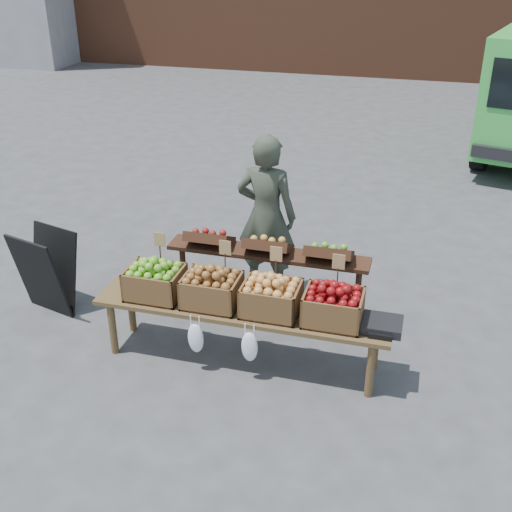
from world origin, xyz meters
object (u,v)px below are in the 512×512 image
(crate_russet_pears, at_px, (212,291))
(display_bench, at_px, (241,335))
(vendor, at_px, (266,216))
(back_table, at_px, (268,277))
(crate_golden_apples, at_px, (155,282))
(weighing_scale, at_px, (382,325))
(chalkboard_sign, at_px, (47,272))
(crate_green_apples, at_px, (333,308))
(crate_red_apples, at_px, (271,299))

(crate_russet_pears, bearing_deg, display_bench, 0.00)
(vendor, distance_m, back_table, 0.75)
(crate_golden_apples, relative_size, weighing_scale, 1.47)
(vendor, height_order, crate_russet_pears, vendor)
(crate_golden_apples, height_order, crate_russet_pears, same)
(chalkboard_sign, relative_size, weighing_scale, 2.67)
(chalkboard_sign, xyz_separation_m, weighing_scale, (3.44, -0.33, 0.16))
(back_table, bearing_deg, crate_green_apples, -43.21)
(vendor, relative_size, crate_russet_pears, 3.57)
(crate_green_apples, height_order, weighing_scale, crate_green_apples)
(back_table, xyz_separation_m, crate_golden_apples, (-0.88, -0.72, 0.19))
(crate_russet_pears, distance_m, crate_red_apples, 0.55)
(back_table, bearing_deg, display_bench, -94.65)
(chalkboard_sign, xyz_separation_m, crate_golden_apples, (1.37, -0.33, 0.26))
(back_table, relative_size, crate_golden_apples, 4.20)
(chalkboard_sign, relative_size, back_table, 0.43)
(display_bench, relative_size, weighing_scale, 7.94)
(back_table, height_order, weighing_scale, back_table)
(chalkboard_sign, height_order, crate_green_apples, chalkboard_sign)
(crate_russet_pears, height_order, crate_green_apples, same)
(vendor, height_order, chalkboard_sign, vendor)
(crate_golden_apples, bearing_deg, crate_green_apples, 0.00)
(crate_russet_pears, height_order, crate_red_apples, same)
(display_bench, distance_m, crate_red_apples, 0.51)
(display_bench, bearing_deg, crate_green_apples, 0.00)
(vendor, bearing_deg, chalkboard_sign, 29.73)
(back_table, distance_m, weighing_scale, 1.39)
(chalkboard_sign, height_order, display_bench, chalkboard_sign)
(back_table, distance_m, crate_red_apples, 0.78)
(display_bench, xyz_separation_m, crate_green_apples, (0.82, 0.00, 0.42))
(vendor, relative_size, back_table, 0.85)
(display_bench, bearing_deg, weighing_scale, 0.00)
(crate_red_apples, bearing_deg, back_table, 106.73)
(display_bench, height_order, crate_green_apples, crate_green_apples)
(crate_golden_apples, xyz_separation_m, weighing_scale, (2.08, 0.00, -0.10))
(weighing_scale, bearing_deg, chalkboard_sign, 174.60)
(back_table, xyz_separation_m, crate_russet_pears, (-0.33, -0.72, 0.19))
(crate_green_apples, bearing_deg, crate_red_apples, 180.00)
(vendor, height_order, back_table, vendor)
(vendor, relative_size, weighing_scale, 5.25)
(chalkboard_sign, distance_m, back_table, 2.29)
(back_table, bearing_deg, weighing_scale, -31.15)
(back_table, bearing_deg, crate_russet_pears, -114.86)
(chalkboard_sign, distance_m, crate_green_apples, 3.05)
(crate_red_apples, height_order, crate_green_apples, same)
(crate_golden_apples, bearing_deg, crate_russet_pears, 0.00)
(back_table, relative_size, display_bench, 0.78)
(crate_golden_apples, xyz_separation_m, crate_green_apples, (1.65, 0.00, 0.00))
(crate_green_apples, bearing_deg, back_table, 136.79)
(back_table, relative_size, crate_russet_pears, 4.20)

